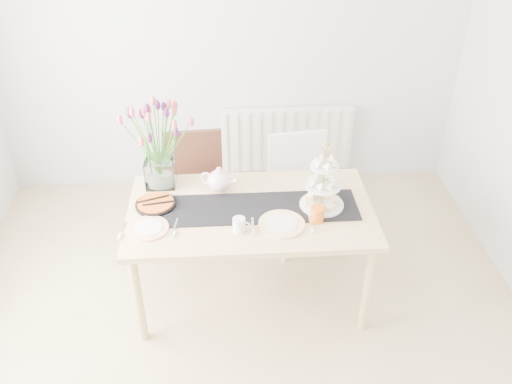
{
  "coord_description": "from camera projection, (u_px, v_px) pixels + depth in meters",
  "views": [
    {
      "loc": [
        -0.05,
        -2.14,
        2.82
      ],
      "look_at": [
        0.13,
        0.66,
        0.91
      ],
      "focal_mm": 38.0,
      "sensor_mm": 36.0,
      "label": 1
    }
  ],
  "objects": [
    {
      "name": "table_runner",
      "position": [
        250.0,
        208.0,
        3.53
      ],
      "size": [
        1.4,
        0.35,
        0.01
      ],
      "primitive_type": "cube",
      "color": "black",
      "rests_on": "dining_table"
    },
    {
      "name": "cake_stand",
      "position": [
        323.0,
        191.0,
        3.48
      ],
      "size": [
        0.29,
        0.29,
        0.42
      ],
      "rotation": [
        0.0,
        0.0,
        0.08
      ],
      "color": "gold",
      "rests_on": "dining_table"
    },
    {
      "name": "mug_white",
      "position": [
        239.0,
        225.0,
        3.31
      ],
      "size": [
        0.09,
        0.09,
        0.09
      ],
      "primitive_type": "cylinder",
      "rotation": [
        0.0,
        0.0,
        -0.19
      ],
      "color": "silver",
      "rests_on": "dining_table"
    },
    {
      "name": "plate_left",
      "position": [
        148.0,
        228.0,
        3.35
      ],
      "size": [
        0.29,
        0.29,
        0.01
      ],
      "primitive_type": "cylinder",
      "rotation": [
        0.0,
        0.0,
        -0.14
      ],
      "color": "white",
      "rests_on": "dining_table"
    },
    {
      "name": "chair_white",
      "position": [
        300.0,
        183.0,
        4.17
      ],
      "size": [
        0.51,
        0.51,
        0.92
      ],
      "rotation": [
        0.0,
        0.0,
        0.13
      ],
      "color": "white",
      "rests_on": "ground"
    },
    {
      "name": "plate_right",
      "position": [
        282.0,
        224.0,
        3.38
      ],
      "size": [
        0.3,
        0.3,
        0.02
      ],
      "primitive_type": "cylinder",
      "rotation": [
        0.0,
        0.0,
        -0.03
      ],
      "color": "white",
      "rests_on": "dining_table"
    },
    {
      "name": "tart_tin",
      "position": [
        156.0,
        204.0,
        3.55
      ],
      "size": [
        0.27,
        0.27,
        0.03
      ],
      "rotation": [
        0.0,
        0.0,
        -0.1
      ],
      "color": "black",
      "rests_on": "dining_table"
    },
    {
      "name": "tulip_vase",
      "position": [
        156.0,
        133.0,
        3.55
      ],
      "size": [
        0.72,
        0.72,
        0.62
      ],
      "rotation": [
        0.0,
        0.0,
        0.07
      ],
      "color": "silver",
      "rests_on": "dining_table"
    },
    {
      "name": "dining_table",
      "position": [
        251.0,
        218.0,
        3.57
      ],
      "size": [
        1.6,
        0.9,
        0.75
      ],
      "color": "tan",
      "rests_on": "ground"
    },
    {
      "name": "cream_jug",
      "position": [
        315.0,
        184.0,
        3.69
      ],
      "size": [
        0.11,
        0.11,
        0.09
      ],
      "primitive_type": "cylinder",
      "rotation": [
        0.0,
        0.0,
        0.3
      ],
      "color": "white",
      "rests_on": "dining_table"
    },
    {
      "name": "mug_orange",
      "position": [
        317.0,
        214.0,
        3.39
      ],
      "size": [
        0.12,
        0.12,
        0.1
      ],
      "primitive_type": "cylinder",
      "rotation": [
        0.0,
        0.0,
        0.86
      ],
      "color": "orange",
      "rests_on": "dining_table"
    },
    {
      "name": "room_shell",
      "position": [
        238.0,
        204.0,
        2.63
      ],
      "size": [
        4.5,
        4.5,
        4.5
      ],
      "color": "tan",
      "rests_on": "ground"
    },
    {
      "name": "radiator",
      "position": [
        286.0,
        139.0,
        4.94
      ],
      "size": [
        1.2,
        0.08,
        0.6
      ],
      "primitive_type": "cube",
      "color": "white",
      "rests_on": "room_shell"
    },
    {
      "name": "chair_brown",
      "position": [
        195.0,
        182.0,
        4.2
      ],
      "size": [
        0.48,
        0.48,
        0.91
      ],
      "rotation": [
        0.0,
        0.0,
        0.08
      ],
      "color": "#3C1E15",
      "rests_on": "ground"
    },
    {
      "name": "teapot",
      "position": [
        220.0,
        181.0,
        3.65
      ],
      "size": [
        0.33,
        0.3,
        0.17
      ],
      "primitive_type": null,
      "rotation": [
        0.0,
        0.0,
        -0.41
      ],
      "color": "white",
      "rests_on": "dining_table"
    }
  ]
}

